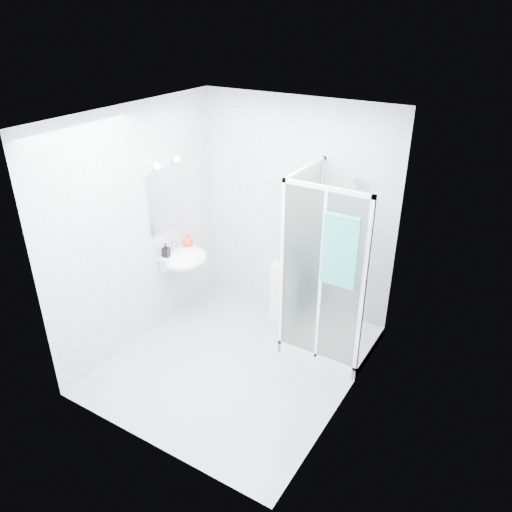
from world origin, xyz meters
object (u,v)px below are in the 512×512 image
Objects in this scene: shower_enclosure at (324,312)px; storage_cabinet at (287,291)px; shampoo_bottle_a at (284,252)px; soap_dispenser_orange at (188,240)px; wall_basin at (184,259)px; shampoo_bottle_b at (291,255)px; hand_towel at (340,249)px; soap_dispenser_black at (166,250)px.

storage_cabinet is (-0.62, 0.29, -0.07)m from shower_enclosure.
shower_enclosure is 0.69m from storage_cabinet.
shampoo_bottle_a is (-0.65, 0.26, 0.45)m from shower_enclosure.
storage_cabinet is at bearing 21.56° from soap_dispenser_orange.
wall_basin is at bearing -169.19° from shower_enclosure.
wall_basin is at bearing -149.91° from shampoo_bottle_a.
storage_cabinet is 0.50m from shampoo_bottle_b.
hand_towel is (1.92, -0.09, 0.65)m from wall_basin.
shower_enclosure is at bearing 10.81° from wall_basin.
hand_towel reaches higher than soap_dispenser_black.
wall_basin is (-1.66, -0.32, 0.35)m from shower_enclosure.
hand_towel reaches higher than shampoo_bottle_a.
wall_basin is 1.27m from storage_cabinet.
shampoo_bottle_a is at bearing -142.72° from storage_cabinet.
soap_dispenser_orange reaches higher than wall_basin.
shampoo_bottle_a is (-0.92, 0.67, -0.55)m from hand_towel.
soap_dispenser_orange is 1.02× the size of soap_dispenser_black.
shower_enclosure reaches higher than wall_basin.
hand_towel reaches higher than soap_dispenser_orange.
soap_dispenser_orange is 0.34m from soap_dispenser_black.
shower_enclosure is 12.04× the size of soap_dispenser_black.
shower_enclosure is at bearing 123.87° from hand_towel.
shower_enclosure is 1.91m from soap_dispenser_black.
hand_towel is at bearing -38.71° from shampoo_bottle_b.
wall_basin reaches higher than storage_cabinet.
storage_cabinet is 3.03× the size of shampoo_bottle_b.
soap_dispenser_orange is (-1.08, -0.41, 0.05)m from shampoo_bottle_a.
soap_dispenser_black is (-1.16, -0.77, 0.57)m from storage_cabinet.
hand_towel is (0.27, -0.40, 1.00)m from shower_enclosure.
soap_dispenser_black is (-2.05, -0.08, -0.50)m from hand_towel.
shampoo_bottle_a is at bearing -173.43° from shampoo_bottle_b.
wall_basin is at bearing 177.47° from hand_towel.
soap_dispenser_black reaches higher than shampoo_bottle_b.
soap_dispenser_black reaches higher than storage_cabinet.
shampoo_bottle_a reaches higher than wall_basin.
soap_dispenser_black is at bearing -98.31° from soap_dispenser_orange.
soap_dispenser_black is at bearing -148.61° from storage_cabinet.
shampoo_bottle_a reaches higher than soap_dispenser_black.
soap_dispenser_orange is (-0.08, 0.17, 0.15)m from wall_basin.
shampoo_bottle_b is at bearing 28.57° from wall_basin.
shampoo_bottle_a reaches higher than storage_cabinet.
shampoo_bottle_a is 1.77× the size of soap_dispenser_black.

